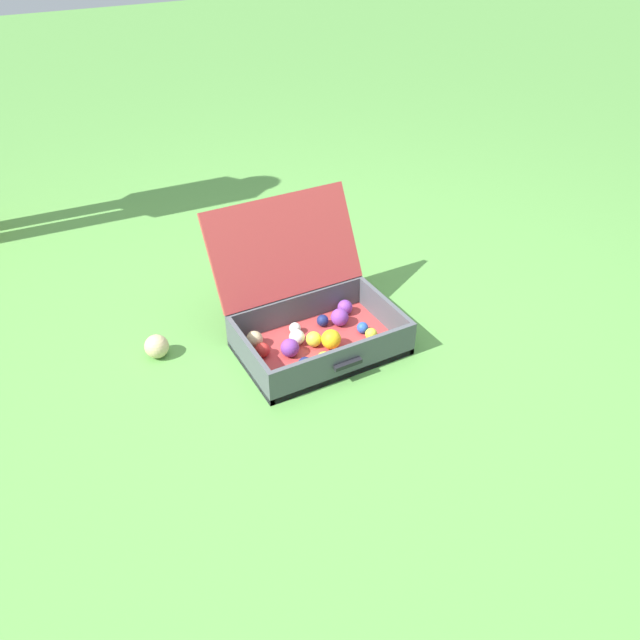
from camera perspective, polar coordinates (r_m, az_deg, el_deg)
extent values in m
plane|color=#569342|center=(2.40, -1.29, -3.32)|extent=(16.00, 16.00, 0.00)
cube|color=#B23838|center=(2.43, 0.00, -2.47)|extent=(0.61, 0.39, 0.03)
cube|color=#4C5156|center=(2.30, -6.45, -3.47)|extent=(0.02, 0.39, 0.14)
cube|color=#4C5156|center=(2.52, 5.86, 0.56)|extent=(0.02, 0.39, 0.14)
cube|color=#4C5156|center=(2.27, 2.27, -3.85)|extent=(0.57, 0.02, 0.14)
cube|color=#4C5156|center=(2.53, -2.03, 0.86)|extent=(0.57, 0.02, 0.14)
cube|color=#B23838|center=(2.48, -3.23, 6.67)|extent=(0.61, 0.20, 0.35)
cube|color=black|center=(2.25, 2.55, -4.02)|extent=(0.11, 0.02, 0.02)
sphere|color=purple|center=(2.57, 2.27, 1.16)|extent=(0.06, 0.06, 0.06)
sphere|color=navy|center=(2.51, 0.24, -0.04)|extent=(0.05, 0.05, 0.05)
sphere|color=#D1B784|center=(2.33, 2.64, -3.10)|extent=(0.06, 0.06, 0.06)
sphere|color=purple|center=(2.35, -2.74, -2.53)|extent=(0.07, 0.07, 0.07)
sphere|color=red|center=(2.36, -5.20, -2.71)|extent=(0.05, 0.05, 0.05)
sphere|color=blue|center=(2.47, 3.93, -0.75)|extent=(0.05, 0.05, 0.05)
sphere|color=#CCDB38|center=(2.30, 0.41, -3.59)|extent=(0.06, 0.06, 0.06)
sphere|color=white|center=(2.47, -2.27, -0.75)|extent=(0.05, 0.05, 0.05)
sphere|color=#CCDB38|center=(2.40, -0.57, -1.74)|extent=(0.06, 0.06, 0.06)
sphere|color=navy|center=(2.28, -1.32, -4.07)|extent=(0.06, 0.06, 0.06)
sphere|color=white|center=(2.41, -2.10, -1.57)|extent=(0.06, 0.06, 0.06)
sphere|color=purple|center=(2.51, 1.79, 0.26)|extent=(0.07, 0.07, 0.07)
sphere|color=yellow|center=(2.39, 1.01, -1.75)|extent=(0.08, 0.08, 0.08)
sphere|color=#D1B784|center=(2.41, -5.95, -1.74)|extent=(0.07, 0.07, 0.07)
sphere|color=#CCDB38|center=(2.44, 4.64, -1.27)|extent=(0.05, 0.05, 0.05)
sphere|color=#D1B784|center=(2.43, 6.54, -1.70)|extent=(0.05, 0.05, 0.05)
sphere|color=#D1B784|center=(2.46, -14.54, -2.32)|extent=(0.09, 0.09, 0.09)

